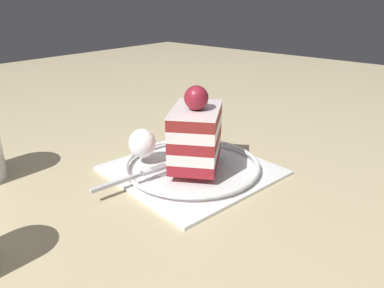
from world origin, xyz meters
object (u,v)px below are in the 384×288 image
(fork, at_px, (133,177))
(whipped_cream_dollop, at_px, (142,143))
(cake_slice, at_px, (196,134))
(dessert_plate, at_px, (192,167))

(fork, bearing_deg, whipped_cream_dollop, 37.01)
(fork, bearing_deg, cake_slice, -19.51)
(dessert_plate, xyz_separation_m, fork, (-0.09, 0.03, 0.01))
(whipped_cream_dollop, bearing_deg, dessert_plate, -64.58)
(dessert_plate, relative_size, whipped_cream_dollop, 5.35)
(dessert_plate, distance_m, fork, 0.10)
(whipped_cream_dollop, bearing_deg, cake_slice, -65.04)
(dessert_plate, xyz_separation_m, cake_slice, (0.00, -0.01, 0.06))
(cake_slice, distance_m, fork, 0.11)
(fork, bearing_deg, dessert_plate, -16.80)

